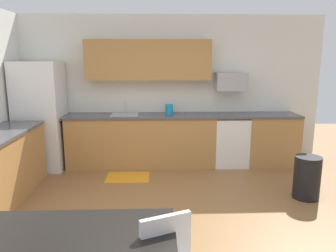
{
  "coord_description": "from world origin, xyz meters",
  "views": [
    {
      "loc": [
        -0.16,
        -3.39,
        1.91
      ],
      "look_at": [
        0.0,
        1.0,
        1.0
      ],
      "focal_mm": 34.47,
      "sensor_mm": 36.0,
      "label": 1
    }
  ],
  "objects_px": {
    "microwave": "(231,81)",
    "dining_table": "(73,248)",
    "oven_range": "(230,140)",
    "trash_bin": "(307,177)",
    "refrigerator": "(41,116)",
    "kettle": "(169,110)"
  },
  "relations": [
    {
      "from": "microwave",
      "to": "dining_table",
      "type": "bearing_deg",
      "value": -116.56
    },
    {
      "from": "oven_range",
      "to": "microwave",
      "type": "height_order",
      "value": "microwave"
    },
    {
      "from": "dining_table",
      "to": "trash_bin",
      "type": "distance_m",
      "value": 3.47
    },
    {
      "from": "refrigerator",
      "to": "trash_bin",
      "type": "relative_size",
      "value": 3.13
    },
    {
      "from": "refrigerator",
      "to": "oven_range",
      "type": "height_order",
      "value": "refrigerator"
    },
    {
      "from": "microwave",
      "to": "trash_bin",
      "type": "relative_size",
      "value": 0.9
    },
    {
      "from": "kettle",
      "to": "refrigerator",
      "type": "bearing_deg",
      "value": -176.69
    },
    {
      "from": "oven_range",
      "to": "microwave",
      "type": "bearing_deg",
      "value": 90.0
    },
    {
      "from": "refrigerator",
      "to": "trash_bin",
      "type": "distance_m",
      "value": 4.4
    },
    {
      "from": "microwave",
      "to": "kettle",
      "type": "height_order",
      "value": "microwave"
    },
    {
      "from": "refrigerator",
      "to": "dining_table",
      "type": "bearing_deg",
      "value": -68.22
    },
    {
      "from": "refrigerator",
      "to": "oven_range",
      "type": "relative_size",
      "value": 2.06
    },
    {
      "from": "refrigerator",
      "to": "microwave",
      "type": "distance_m",
      "value": 3.41
    },
    {
      "from": "trash_bin",
      "to": "kettle",
      "type": "xyz_separation_m",
      "value": [
        -1.86,
        1.57,
        0.72
      ]
    },
    {
      "from": "oven_range",
      "to": "refrigerator",
      "type": "bearing_deg",
      "value": -178.64
    },
    {
      "from": "oven_range",
      "to": "kettle",
      "type": "bearing_deg",
      "value": 177.42
    },
    {
      "from": "microwave",
      "to": "trash_bin",
      "type": "distance_m",
      "value": 2.16
    },
    {
      "from": "oven_range",
      "to": "trash_bin",
      "type": "bearing_deg",
      "value": -63.68
    },
    {
      "from": "microwave",
      "to": "kettle",
      "type": "xyz_separation_m",
      "value": [
        -1.11,
        -0.05,
        -0.5
      ]
    },
    {
      "from": "trash_bin",
      "to": "kettle",
      "type": "relative_size",
      "value": 3.0
    },
    {
      "from": "dining_table",
      "to": "refrigerator",
      "type": "bearing_deg",
      "value": 111.78
    },
    {
      "from": "refrigerator",
      "to": "microwave",
      "type": "bearing_deg",
      "value": 3.07
    }
  ]
}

